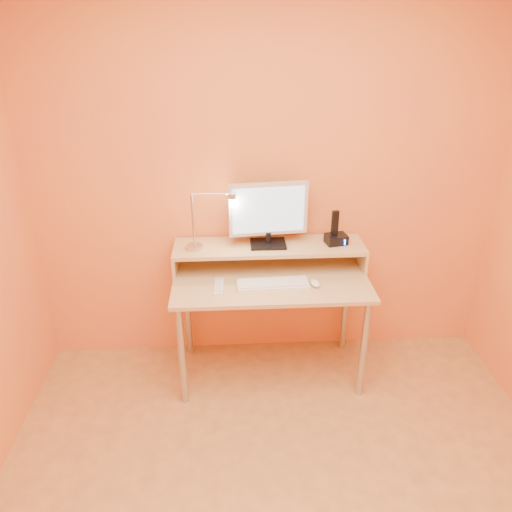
{
  "coord_description": "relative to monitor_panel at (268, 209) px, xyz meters",
  "views": [
    {
      "loc": [
        -0.25,
        -1.44,
        2.18
      ],
      "look_at": [
        -0.1,
        1.13,
        0.9
      ],
      "focal_mm": 34.33,
      "sensor_mm": 36.0,
      "label": 1
    }
  ],
  "objects": [
    {
      "name": "desk_leg_br",
      "position": [
        0.56,
        0.09,
        -0.77
      ],
      "size": [
        0.04,
        0.04,
        0.69
      ],
      "primitive_type": "cylinder",
      "color": "#B4B4B4",
      "rests_on": "floor"
    },
    {
      "name": "lamp_post",
      "position": [
        -0.46,
        -0.04,
        -0.05
      ],
      "size": [
        0.01,
        0.01,
        0.33
      ],
      "primitive_type": "cylinder",
      "color": "#B4B4B4",
      "rests_on": "lamp_base"
    },
    {
      "name": "keyboard",
      "position": [
        0.01,
        -0.25,
        -0.39
      ],
      "size": [
        0.43,
        0.16,
        0.02
      ],
      "primitive_type": "cube",
      "rotation": [
        0.0,
        0.0,
        0.05
      ],
      "color": "white",
      "rests_on": "desk_lower"
    },
    {
      "name": "monitor_panel",
      "position": [
        0.0,
        0.0,
        0.0
      ],
      "size": [
        0.49,
        0.09,
        0.33
      ],
      "primitive_type": "cube",
      "rotation": [
        0.0,
        0.0,
        0.1
      ],
      "color": "silver",
      "rests_on": "monitor_neck"
    },
    {
      "name": "lamp_base",
      "position": [
        -0.46,
        -0.04,
        -0.23
      ],
      "size": [
        0.1,
        0.1,
        0.02
      ],
      "primitive_type": "cylinder",
      "color": "#B4B4B4",
      "rests_on": "desk_shelf"
    },
    {
      "name": "remote_control",
      "position": [
        -0.31,
        -0.25,
        -0.39
      ],
      "size": [
        0.06,
        0.19,
        0.02
      ],
      "primitive_type": "cube",
      "rotation": [
        0.0,
        0.0,
        -0.05
      ],
      "color": "white",
      "rests_on": "desk_lower"
    },
    {
      "name": "phone_handset",
      "position": [
        0.41,
        -0.01,
        -0.1
      ],
      "size": [
        0.04,
        0.03,
        0.16
      ],
      "primitive_type": "cube",
      "rotation": [
        0.0,
        0.0,
        0.2
      ],
      "color": "black",
      "rests_on": "phone_dock"
    },
    {
      "name": "monitor_back",
      "position": [
        0.0,
        0.02,
        0.0
      ],
      "size": [
        0.44,
        0.06,
        0.28
      ],
      "primitive_type": "cube",
      "rotation": [
        0.0,
        0.0,
        0.1
      ],
      "color": "black",
      "rests_on": "monitor_panel"
    },
    {
      "name": "desk_leg_bl",
      "position": [
        -0.54,
        0.09,
        -0.77
      ],
      "size": [
        0.04,
        0.04,
        0.69
      ],
      "primitive_type": "cylinder",
      "color": "#B4B4B4",
      "rests_on": "floor"
    },
    {
      "name": "phone_dock",
      "position": [
        0.43,
        -0.01,
        -0.21
      ],
      "size": [
        0.15,
        0.12,
        0.06
      ],
      "primitive_type": "cube",
      "rotation": [
        0.0,
        0.0,
        0.2
      ],
      "color": "black",
      "rests_on": "desk_shelf"
    },
    {
      "name": "monitor_screen",
      "position": [
        0.0,
        -0.02,
        0.0
      ],
      "size": [
        0.44,
        0.05,
        0.29
      ],
      "primitive_type": "cube",
      "rotation": [
        0.0,
        0.0,
        0.1
      ],
      "color": "#A8C8EB",
      "rests_on": "monitor_panel"
    },
    {
      "name": "desk_shelf",
      "position": [
        0.01,
        -0.01,
        -0.25
      ],
      "size": [
        1.2,
        0.3,
        0.02
      ],
      "primitive_type": "cube",
      "color": "tan",
      "rests_on": "desk_lower"
    },
    {
      "name": "wall_back",
      "position": [
        0.01,
        0.16,
        0.13
      ],
      "size": [
        3.0,
        0.04,
        2.5
      ],
      "primitive_type": "cube",
      "color": "orange",
      "rests_on": "floor"
    },
    {
      "name": "lamp_bulb",
      "position": [
        -0.22,
        -0.04,
        0.09
      ],
      "size": [
        0.03,
        0.03,
        0.0
      ],
      "primitive_type": "cylinder",
      "color": "#FFEAC6",
      "rests_on": "lamp_head"
    },
    {
      "name": "desk_lower",
      "position": [
        0.01,
        -0.16,
        -0.41
      ],
      "size": [
        1.2,
        0.6,
        0.02
      ],
      "primitive_type": "cube",
      "color": "tan",
      "rests_on": "floor"
    },
    {
      "name": "shelf_riser_right",
      "position": [
        0.6,
        -0.01,
        -0.33
      ],
      "size": [
        0.02,
        0.3,
        0.14
      ],
      "primitive_type": "cube",
      "color": "tan",
      "rests_on": "desk_lower"
    },
    {
      "name": "mouse",
      "position": [
        0.26,
        -0.26,
        -0.38
      ],
      "size": [
        0.07,
        0.1,
        0.03
      ],
      "primitive_type": "ellipsoid",
      "rotation": [
        0.0,
        0.0,
        0.18
      ],
      "color": "silver",
      "rests_on": "desk_lower"
    },
    {
      "name": "monitor_foot",
      "position": [
        0.0,
        -0.01,
        -0.23
      ],
      "size": [
        0.22,
        0.16,
        0.02
      ],
      "primitive_type": "cube",
      "color": "black",
      "rests_on": "desk_shelf"
    },
    {
      "name": "monitor_neck",
      "position": [
        0.0,
        -0.01,
        -0.19
      ],
      "size": [
        0.04,
        0.04,
        0.07
      ],
      "primitive_type": "cylinder",
      "color": "black",
      "rests_on": "monitor_foot"
    },
    {
      "name": "lamp_head",
      "position": [
        -0.22,
        -0.04,
        0.1
      ],
      "size": [
        0.04,
        0.04,
        0.03
      ],
      "primitive_type": "cylinder",
      "color": "#B4B4B4",
      "rests_on": "lamp_arm"
    },
    {
      "name": "phone_led",
      "position": [
        0.47,
        -0.06,
        -0.21
      ],
      "size": [
        0.01,
        0.0,
        0.04
      ],
      "primitive_type": "cube",
      "color": "#177DFB",
      "rests_on": "phone_dock"
    },
    {
      "name": "lamp_arm",
      "position": [
        -0.34,
        -0.04,
        0.12
      ],
      "size": [
        0.24,
        0.01,
        0.01
      ],
      "primitive_type": "cylinder",
      "rotation": [
        0.0,
        1.57,
        0.0
      ],
      "color": "#B4B4B4",
      "rests_on": "lamp_post"
    },
    {
      "name": "desk_leg_fr",
      "position": [
        0.56,
        -0.41,
        -0.77
      ],
      "size": [
        0.04,
        0.04,
        0.69
      ],
      "primitive_type": "cylinder",
      "color": "#B4B4B4",
      "rests_on": "floor"
    },
    {
      "name": "desk_leg_fl",
      "position": [
        -0.54,
        -0.41,
        -0.77
      ],
      "size": [
        0.04,
        0.04,
        0.69
      ],
      "primitive_type": "cylinder",
      "color": "#B4B4B4",
      "rests_on": "floor"
    },
    {
      "name": "shelf_riser_left",
      "position": [
        -0.58,
        -0.01,
        -0.33
      ],
      "size": [
        0.02,
        0.3,
        0.14
      ],
      "primitive_type": "cube",
      "color": "tan",
      "rests_on": "desk_lower"
    }
  ]
}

